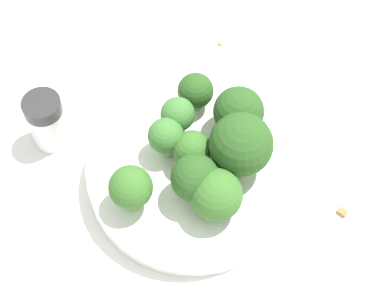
% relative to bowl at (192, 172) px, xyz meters
% --- Properties ---
extents(ground_plane, '(3.00, 3.00, 0.00)m').
position_rel_bowl_xyz_m(ground_plane, '(0.00, 0.00, -0.02)').
color(ground_plane, white).
extents(bowl, '(0.20, 0.20, 0.03)m').
position_rel_bowl_xyz_m(bowl, '(0.00, 0.00, 0.00)').
color(bowl, white).
rests_on(bowl, ground_plane).
extents(broccoli_floret_0, '(0.04, 0.04, 0.04)m').
position_rel_bowl_xyz_m(broccoli_floret_0, '(0.00, 0.00, 0.04)').
color(broccoli_floret_0, '#8EB770').
rests_on(broccoli_floret_0, bowl).
extents(broccoli_floret_1, '(0.03, 0.03, 0.05)m').
position_rel_bowl_xyz_m(broccoli_floret_1, '(-0.01, -0.02, 0.04)').
color(broccoli_floret_1, '#8EB770').
rests_on(broccoli_floret_1, bowl).
extents(broccoli_floret_2, '(0.04, 0.04, 0.05)m').
position_rel_bowl_xyz_m(broccoli_floret_2, '(0.03, -0.00, 0.05)').
color(broccoli_floret_2, '#8EB770').
rests_on(broccoli_floret_2, bowl).
extents(broccoli_floret_3, '(0.03, 0.03, 0.05)m').
position_rel_bowl_xyz_m(broccoli_floret_3, '(-0.04, -0.01, 0.05)').
color(broccoli_floret_3, '#84AD66').
rests_on(broccoli_floret_3, bowl).
extents(broccoli_floret_4, '(0.06, 0.06, 0.07)m').
position_rel_bowl_xyz_m(broccoli_floret_4, '(0.01, 0.04, 0.05)').
color(broccoli_floret_4, '#8EB770').
rests_on(broccoli_floret_4, bowl).
extents(broccoli_floret_5, '(0.05, 0.05, 0.05)m').
position_rel_bowl_xyz_m(broccoli_floret_5, '(0.05, 0.02, 0.04)').
color(broccoli_floret_5, '#8EB770').
rests_on(broccoli_floret_5, bowl).
extents(broccoli_floret_6, '(0.04, 0.04, 0.04)m').
position_rel_bowl_xyz_m(broccoli_floret_6, '(-0.07, 0.01, 0.04)').
color(broccoli_floret_6, '#7A9E5B').
rests_on(broccoli_floret_6, bowl).
extents(broccoli_floret_7, '(0.04, 0.04, 0.05)m').
position_rel_bowl_xyz_m(broccoli_floret_7, '(0.04, -0.06, 0.05)').
color(broccoli_floret_7, '#84AD66').
rests_on(broccoli_floret_7, bowl).
extents(broccoli_floret_8, '(0.05, 0.05, 0.06)m').
position_rel_bowl_xyz_m(broccoli_floret_8, '(-0.04, 0.05, 0.05)').
color(broccoli_floret_8, '#7A9E5B').
rests_on(broccoli_floret_8, bowl).
extents(pepper_shaker, '(0.04, 0.04, 0.06)m').
position_rel_bowl_xyz_m(pepper_shaker, '(-0.06, -0.14, 0.02)').
color(pepper_shaker, silver).
rests_on(pepper_shaker, ground_plane).
extents(almond_crumb_0, '(0.01, 0.01, 0.01)m').
position_rel_bowl_xyz_m(almond_crumb_0, '(-0.10, 0.06, -0.01)').
color(almond_crumb_0, olive).
rests_on(almond_crumb_0, ground_plane).
extents(almond_crumb_1, '(0.01, 0.01, 0.01)m').
position_rel_bowl_xyz_m(almond_crumb_1, '(0.05, 0.14, -0.01)').
color(almond_crumb_1, olive).
rests_on(almond_crumb_1, ground_plane).
extents(almond_crumb_2, '(0.01, 0.00, 0.01)m').
position_rel_bowl_xyz_m(almond_crumb_2, '(-0.18, 0.05, -0.01)').
color(almond_crumb_2, '#AD7F4C').
rests_on(almond_crumb_2, ground_plane).
extents(almond_crumb_3, '(0.01, 0.01, 0.01)m').
position_rel_bowl_xyz_m(almond_crumb_3, '(-0.08, -0.09, -0.01)').
color(almond_crumb_3, '#AD7F4C').
rests_on(almond_crumb_3, ground_plane).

